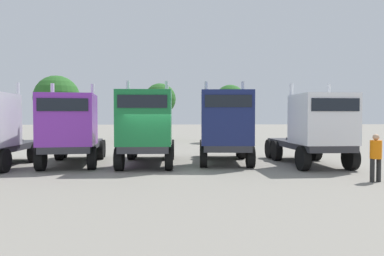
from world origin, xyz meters
The scene contains 9 objects.
ground centered at (0.00, 0.00, 0.00)m, with size 200.00×200.00×0.00m, color gray.
semi_truck_purple centered at (-4.04, 1.72, 1.78)m, with size 3.15×6.43×4.03m.
semi_truck_green centered at (-0.42, 1.41, 1.85)m, with size 2.68×6.38×4.16m.
semi_truck_navy centered at (3.46, 1.92, 1.88)m, with size 3.02×6.01×4.22m.
semi_truck_white centered at (7.64, 0.88, 1.81)m, with size 2.66×6.05×4.02m.
visitor_in_hivis centered at (8.21, -3.05, 1.02)m, with size 0.47×0.47×1.76m.
oak_far_left centered at (-9.83, 17.88, 4.15)m, with size 4.20×4.20×6.26m.
oak_far_centre centered at (-0.32, 20.31, 4.20)m, with size 3.20×3.20×5.83m.
oak_far_right centered at (6.39, 17.43, 3.94)m, with size 2.95×2.95×5.45m.
Camera 1 is at (0.71, -15.23, 2.36)m, focal length 32.47 mm.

